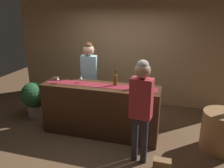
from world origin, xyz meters
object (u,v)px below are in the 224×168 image
object	(u,v)px
customer_sipping	(141,101)
wine_bottle_amber	(115,80)
bartender	(89,73)
round_side_table	(221,131)
potted_plant_tall	(34,97)
wine_glass_near_customer	(57,78)
wine_glass_mid_counter	(81,78)
handbag	(162,166)
wine_bottle_clear	(135,83)

from	to	relation	value
customer_sipping	wine_bottle_amber	bearing A→B (deg)	135.60
bartender	round_side_table	xyz separation A→B (m)	(2.71, -0.53, -0.75)
customer_sipping	potted_plant_tall	distance (m)	2.88
bartender	potted_plant_tall	size ratio (longest dim) A/B	2.08
wine_glass_near_customer	potted_plant_tall	xyz separation A→B (m)	(-0.89, 0.40, -0.66)
potted_plant_tall	wine_bottle_amber	bearing A→B (deg)	-5.76
bartender	potted_plant_tall	distance (m)	1.46
wine_glass_near_customer	wine_glass_mid_counter	bearing A→B (deg)	21.02
round_side_table	handbag	world-z (taller)	round_side_table
potted_plant_tall	wine_glass_mid_counter	bearing A→B (deg)	-10.23
potted_plant_tall	handbag	size ratio (longest dim) A/B	3.07
customer_sipping	round_side_table	size ratio (longest dim) A/B	2.37
wine_glass_near_customer	bartender	world-z (taller)	bartender
bartender	wine_bottle_clear	bearing A→B (deg)	141.67
customer_sipping	handbag	distance (m)	1.07
customer_sipping	handbag	size ratio (longest dim) A/B	6.26
handbag	wine_glass_near_customer	bearing A→B (deg)	161.20
round_side_table	bartender	bearing A→B (deg)	168.85
bartender	handbag	bearing A→B (deg)	130.19
wine_bottle_amber	round_side_table	xyz separation A→B (m)	(1.98, -0.04, -0.79)
wine_bottle_amber	wine_glass_mid_counter	distance (m)	0.70
wine_glass_near_customer	bartender	xyz separation A→B (m)	(0.40, 0.70, -0.04)
wine_glass_near_customer	wine_glass_mid_counter	world-z (taller)	same
wine_glass_near_customer	customer_sipping	distance (m)	1.84
wine_bottle_amber	potted_plant_tall	xyz separation A→B (m)	(-2.03, 0.20, -0.67)
bartender	handbag	world-z (taller)	bartender
potted_plant_tall	customer_sipping	bearing A→B (deg)	-20.11
wine_bottle_clear	customer_sipping	bearing A→B (deg)	-71.97
wine_glass_mid_counter	customer_sipping	distance (m)	1.51
wine_glass_near_customer	potted_plant_tall	size ratio (longest dim) A/B	0.17
wine_bottle_clear	wine_glass_near_customer	xyz separation A→B (m)	(-1.54, -0.10, -0.01)
wine_bottle_clear	bartender	world-z (taller)	bartender
round_side_table	wine_bottle_clear	bearing A→B (deg)	-177.63
wine_bottle_clear	handbag	bearing A→B (deg)	-53.65
round_side_table	customer_sipping	bearing A→B (deg)	-151.82
bartender	handbag	distance (m)	2.48
wine_glass_near_customer	wine_glass_mid_counter	distance (m)	0.46
wine_bottle_amber	potted_plant_tall	distance (m)	2.14
wine_bottle_amber	bartender	size ratio (longest dim) A/B	0.17
bartender	customer_sipping	world-z (taller)	bartender
wine_glass_mid_counter	handbag	world-z (taller)	wine_glass_mid_counter
wine_glass_near_customer	wine_glass_mid_counter	size ratio (longest dim) A/B	1.00
wine_glass_near_customer	handbag	bearing A→B (deg)	-18.80
customer_sipping	wine_glass_mid_counter	bearing A→B (deg)	157.68
bartender	round_side_table	size ratio (longest dim) A/B	2.42
wine_bottle_clear	handbag	size ratio (longest dim) A/B	1.08
wine_bottle_clear	customer_sipping	world-z (taller)	customer_sipping
wine_glass_mid_counter	wine_bottle_clear	bearing A→B (deg)	-3.49
bartender	round_side_table	distance (m)	2.87
wine_bottle_amber	customer_sipping	size ratio (longest dim) A/B	0.17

